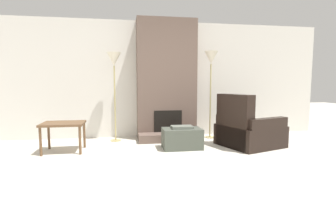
{
  "coord_description": "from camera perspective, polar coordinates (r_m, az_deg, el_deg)",
  "views": [
    {
      "loc": [
        -0.92,
        -3.2,
        1.21
      ],
      "look_at": [
        0.0,
        2.34,
        0.6
      ],
      "focal_mm": 28.0,
      "sensor_mm": 36.0,
      "label": 1
    }
  ],
  "objects": [
    {
      "name": "side_table",
      "position": [
        5.01,
        -21.84,
        -2.92
      ],
      "size": [
        0.72,
        0.57,
        0.53
      ],
      "color": "brown",
      "rests_on": "ground_plane"
    },
    {
      "name": "armchair",
      "position": [
        5.3,
        16.74,
        -4.04
      ],
      "size": [
        1.28,
        1.25,
        1.02
      ],
      "rotation": [
        0.0,
        0.0,
        1.9
      ],
      "color": "black",
      "rests_on": "ground_plane"
    },
    {
      "name": "wall_back",
      "position": [
        6.07,
        -0.73,
        7.02
      ],
      "size": [
        7.49,
        0.06,
        2.6
      ],
      "primitive_type": "cube",
      "color": "silver",
      "rests_on": "ground_plane"
    },
    {
      "name": "ground_plane",
      "position": [
        3.54,
        6.39,
        -13.83
      ],
      "size": [
        24.0,
        24.0,
        0.0
      ],
      "primitive_type": "plane",
      "color": "beige"
    },
    {
      "name": "ottoman",
      "position": [
        4.93,
        3.06,
        -5.68
      ],
      "size": [
        0.72,
        0.46,
        0.43
      ],
      "color": "#474C42",
      "rests_on": "ground_plane"
    },
    {
      "name": "floor_lamp_right",
      "position": [
        5.91,
        9.35,
        10.51
      ],
      "size": [
        0.29,
        0.29,
        1.92
      ],
      "color": "tan",
      "rests_on": "ground_plane"
    },
    {
      "name": "fireplace",
      "position": [
        5.81,
        -0.32,
        6.41
      ],
      "size": [
        1.29,
        0.8,
        2.6
      ],
      "color": "brown",
      "rests_on": "ground_plane"
    },
    {
      "name": "floor_lamp_left",
      "position": [
        5.6,
        -11.66,
        10.11
      ],
      "size": [
        0.29,
        0.29,
        1.85
      ],
      "color": "tan",
      "rests_on": "ground_plane"
    }
  ]
}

